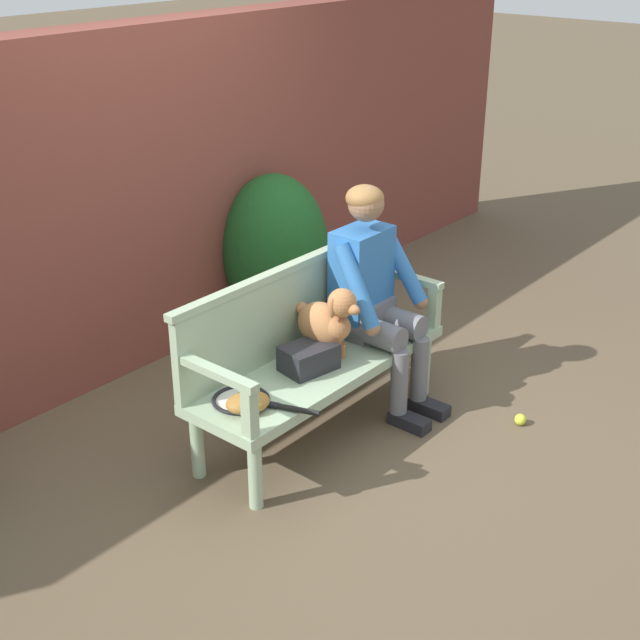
{
  "coord_description": "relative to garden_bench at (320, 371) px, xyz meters",
  "views": [
    {
      "loc": [
        -3.21,
        -2.68,
        2.65
      ],
      "look_at": [
        0.0,
        0.0,
        0.68
      ],
      "focal_mm": 49.27,
      "sensor_mm": 36.0,
      "label": 1
    }
  ],
  "objects": [
    {
      "name": "ground_plane",
      "position": [
        0.0,
        0.0,
        -0.38
      ],
      "size": [
        40.0,
        40.0,
        0.0
      ],
      "primitive_type": "plane",
      "color": "brown"
    },
    {
      "name": "brick_garden_fence",
      "position": [
        0.0,
        1.5,
        0.66
      ],
      "size": [
        8.0,
        0.3,
        2.07
      ],
      "primitive_type": "cube",
      "color": "brown",
      "rests_on": "ground"
    },
    {
      "name": "hedge_bush_far_left",
      "position": [
        0.92,
        1.17,
        0.15
      ],
      "size": [
        0.74,
        0.73,
        1.06
      ],
      "primitive_type": "ellipsoid",
      "color": "#194C1E",
      "rests_on": "ground"
    },
    {
      "name": "garden_bench",
      "position": [
        0.0,
        0.0,
        0.0
      ],
      "size": [
        1.62,
        0.53,
        0.43
      ],
      "color": "#9EB793",
      "rests_on": "ground"
    },
    {
      "name": "bench_backrest",
      "position": [
        0.0,
        0.23,
        0.31
      ],
      "size": [
        1.66,
        0.06,
        0.5
      ],
      "color": "#9EB793",
      "rests_on": "garden_bench"
    },
    {
      "name": "bench_armrest_left_end",
      "position": [
        -0.77,
        -0.09,
        0.26
      ],
      "size": [
        0.06,
        0.53,
        0.28
      ],
      "color": "#9EB793",
      "rests_on": "garden_bench"
    },
    {
      "name": "bench_armrest_right_end",
      "position": [
        0.77,
        -0.09,
        0.26
      ],
      "size": [
        0.06,
        0.53,
        0.28
      ],
      "color": "#9EB793",
      "rests_on": "garden_bench"
    },
    {
      "name": "person_seated",
      "position": [
        0.45,
        -0.02,
        0.33
      ],
      "size": [
        0.56,
        0.66,
        1.3
      ],
      "color": "black",
      "rests_on": "ground"
    },
    {
      "name": "dog_on_bench",
      "position": [
        0.06,
        0.0,
        0.27
      ],
      "size": [
        0.22,
        0.44,
        0.44
      ],
      "color": "#AD7042",
      "rests_on": "garden_bench"
    },
    {
      "name": "tennis_racket",
      "position": [
        -0.56,
        0.01,
        0.07
      ],
      "size": [
        0.37,
        0.58,
        0.03
      ],
      "color": "black",
      "rests_on": "garden_bench"
    },
    {
      "name": "baseball_glove",
      "position": [
        -0.61,
        -0.06,
        0.1
      ],
      "size": [
        0.27,
        0.25,
        0.09
      ],
      "primitive_type": "ellipsoid",
      "rotation": [
        0.0,
        0.0,
        -0.46
      ],
      "color": "#9E6B2D",
      "rests_on": "garden_bench"
    },
    {
      "name": "sports_bag",
      "position": [
        -0.1,
        -0.01,
        0.13
      ],
      "size": [
        0.31,
        0.25,
        0.14
      ],
      "primitive_type": "cube",
      "rotation": [
        0.0,
        0.0,
        -0.19
      ],
      "color": "#232328",
      "rests_on": "garden_bench"
    },
    {
      "name": "tennis_ball",
      "position": [
        0.77,
        -0.83,
        -0.34
      ],
      "size": [
        0.07,
        0.07,
        0.07
      ],
      "primitive_type": "sphere",
      "color": "#CCDB33",
      "rests_on": "ground"
    }
  ]
}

